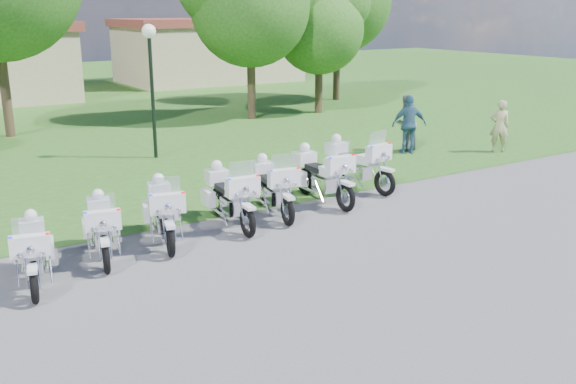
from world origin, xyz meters
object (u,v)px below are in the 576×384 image
motorcycle_2 (164,211)px  motorcycle_6 (356,163)px  motorcycle_4 (273,186)px  lamp_post (150,58)px  motorcycle_1 (102,227)px  motorcycle_0 (33,251)px  bystander_a (499,126)px  motorcycle_3 (229,195)px  bystander_c (409,125)px  bystander_b (406,123)px  motorcycle_5 (321,174)px

motorcycle_2 → motorcycle_6: motorcycle_6 is taller
motorcycle_4 → lamp_post: size_ratio=0.55×
motorcycle_6 → motorcycle_2: bearing=3.1°
motorcycle_1 → motorcycle_6: (7.34, 1.32, 0.09)m
motorcycle_0 → motorcycle_1: size_ratio=0.98×
motorcycle_1 → bystander_a: (14.26, 2.32, 0.27)m
motorcycle_3 → bystander_c: bearing=-153.3°
motorcycle_1 → bystander_a: size_ratio=1.21×
motorcycle_0 → motorcycle_3: size_ratio=0.87×
motorcycle_3 → bystander_b: bearing=-151.6°
motorcycle_0 → bystander_a: size_ratio=1.19×
motorcycle_0 → bystander_c: (12.93, 4.41, 0.38)m
motorcycle_0 → motorcycle_2: size_ratio=0.92×
motorcycle_3 → motorcycle_6: motorcycle_6 is taller
motorcycle_1 → bystander_b: size_ratio=1.11×
motorcycle_5 → bystander_a: 8.58m
motorcycle_4 → lamp_post: lamp_post is taller
motorcycle_1 → motorcycle_2: size_ratio=0.94×
bystander_b → bystander_c: 0.41m
motorcycle_3 → motorcycle_4: 1.24m
motorcycle_5 → motorcycle_6: size_ratio=1.00×
motorcycle_5 → bystander_a: bystander_a is taller
bystander_b → bystander_c: bystander_c is taller
motorcycle_6 → lamp_post: (-3.26, 6.40, 2.51)m
motorcycle_4 → motorcycle_3: bearing=18.9°
motorcycle_1 → motorcycle_5: 5.87m
bystander_c → motorcycle_5: bearing=54.7°
motorcycle_0 → motorcycle_5: 7.36m
motorcycle_4 → motorcycle_6: bearing=-155.5°
bystander_a → motorcycle_3: bearing=48.0°
motorcycle_6 → motorcycle_4: bearing=5.7°
motorcycle_5 → bystander_c: bearing=-151.3°
motorcycle_3 → bystander_a: size_ratio=1.36×
motorcycle_1 → bystander_c: 12.14m
motorcycle_1 → bystander_b: 12.43m
motorcycle_3 → bystander_b: bystander_b is taller
motorcycle_2 → bystander_b: bystander_b is taller
motorcycle_2 → motorcycle_3: bearing=-157.0°
lamp_post → bystander_a: bearing=-28.0°
motorcycle_0 → bystander_c: bearing=-149.2°
motorcycle_6 → bystander_c: 4.87m
motorcycle_5 → bystander_a: bearing=-168.9°
motorcycle_6 → bystander_a: 6.99m
motorcycle_4 → lamp_post: bearing=-77.3°
motorcycle_0 → bystander_a: bystander_a is taller
motorcycle_1 → bystander_b: bearing=-147.0°
lamp_post → bystander_a: 11.76m
motorcycle_3 → motorcycle_5: size_ratio=0.97×
lamp_post → bystander_a: (10.18, -5.41, -2.32)m
motorcycle_2 → bystander_b: size_ratio=1.19×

